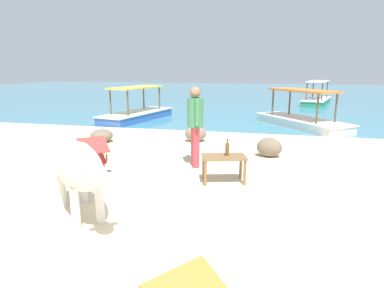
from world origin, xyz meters
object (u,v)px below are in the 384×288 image
low_bench_table (224,160)px  boat_green (317,99)px  boat_blue (137,113)px  boat_white (301,120)px  person_standing (195,121)px  deck_chair_far (92,153)px  cow (78,166)px  bottle (227,149)px

low_bench_table → boat_green: (3.24, 14.04, -0.15)m
boat_blue → boat_white: 6.12m
boat_blue → boat_white: (6.11, -0.32, 0.00)m
person_standing → boat_green: 13.80m
low_bench_table → deck_chair_far: deck_chair_far is taller
low_bench_table → deck_chair_far: 2.55m
deck_chair_far → boat_white: bearing=-75.7°
cow → boat_green: (4.94, 15.84, -0.45)m
boat_white → bottle: bearing=-53.3°
cow → deck_chair_far: 2.01m
cow → boat_blue: 8.73m
boat_green → low_bench_table: bearing=-178.3°
deck_chair_far → boat_white: size_ratio=0.26×
low_bench_table → boat_blue: (-4.32, 6.51, -0.15)m
bottle → boat_green: bearing=77.2°
boat_blue → boat_white: same height
boat_green → bottle: bearing=-178.1°
bottle → boat_blue: size_ratio=0.08×
bottle → deck_chair_far: size_ratio=0.32×
cow → person_standing: (1.00, 2.63, 0.24)m
bottle → boat_blue: 7.82m
cow → boat_white: bearing=111.2°
person_standing → boat_blue: (-3.62, 5.68, -0.70)m
bottle → cow: bearing=-133.7°
bottle → boat_white: boat_white is taller
deck_chair_far → boat_blue: (-1.77, 6.52, -0.13)m
boat_green → cow: bearing=177.4°
bottle → deck_chair_far: 2.61m
boat_blue → person_standing: bearing=44.8°
cow → boat_green: bearing=117.5°
deck_chair_far → bottle: bearing=-129.9°
person_standing → boat_green: size_ratio=0.42×
bottle → deck_chair_far: bottle is taller
deck_chair_far → boat_blue: size_ratio=0.24×
cow → boat_green: 16.60m
cow → boat_white: boat_white is taller
low_bench_table → boat_green: size_ratio=0.22×
low_bench_table → bottle: bearing=15.4°
low_bench_table → bottle: 0.21m
bottle → deck_chair_far: bearing=-179.2°
cow → low_bench_table: (1.70, 1.80, -0.31)m
deck_chair_far → low_bench_table: bearing=-130.6°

